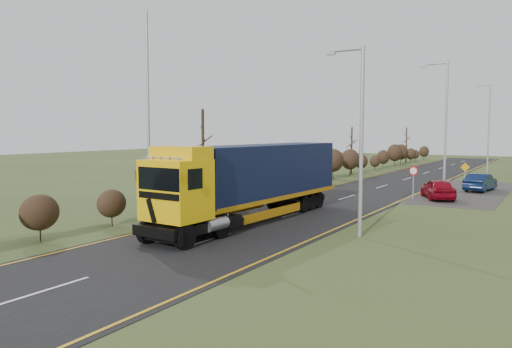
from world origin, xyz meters
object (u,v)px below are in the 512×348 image
Objects in this scene: lorry at (252,177)px; car_blue_sedan at (480,182)px; car_red_hatchback at (438,189)px; speed_sign at (413,176)px; streetlight_near at (359,133)px.

car_blue_sedan is (8.27, 20.28, -1.62)m from lorry.
car_blue_sedan is (1.85, 6.46, -0.02)m from car_red_hatchback.
car_red_hatchback is (6.42, 13.81, -1.60)m from lorry.
speed_sign is (-1.42, -1.03, 0.89)m from car_red_hatchback.
lorry reaches higher than car_blue_sedan.
lorry is at bearing -111.37° from speed_sign.
lorry is at bearing 40.11° from car_red_hatchback.
car_blue_sedan is at bearing -130.94° from car_red_hatchback.
lorry is 3.53× the size of car_red_hatchback.
car_red_hatchback is 1.82× the size of speed_sign.
car_red_hatchback is 0.50× the size of streetlight_near.
car_red_hatchback is at bearing 82.41° from car_blue_sedan.
car_red_hatchback is 1.97m from speed_sign.
streetlight_near is at bearing -85.89° from speed_sign.
lorry is 6.42× the size of speed_sign.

